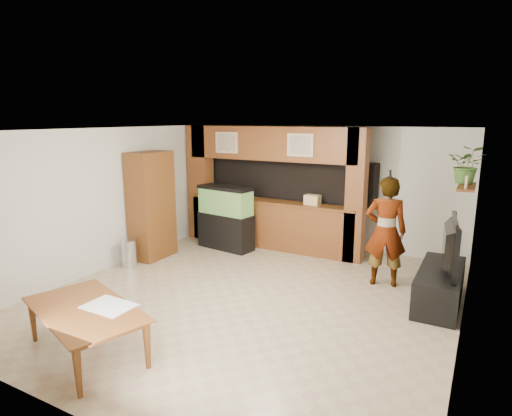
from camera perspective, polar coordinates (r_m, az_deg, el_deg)
The scene contains 20 objects.
floor at distance 6.95m, azimuth -0.64°, elevation -11.60°, with size 6.50×6.50×0.00m, color tan.
ceiling at distance 6.37m, azimuth -0.70°, elevation 10.36°, with size 6.50×6.50×0.00m, color white.
wall_back at distance 9.46m, azimuth 8.97°, elevation 2.85°, with size 6.00×6.00×0.00m, color beige.
wall_left at distance 8.39m, azimuth -18.88°, elevation 1.18°, with size 6.50×6.50×0.00m, color beige.
wall_right at distance 5.76m, azimuth 26.50°, elevation -4.23°, with size 6.50×6.50×0.00m, color beige.
partition at distance 9.26m, azimuth 2.14°, elevation 2.87°, with size 4.20×0.99×2.60m.
wall_clock at distance 8.98m, azimuth -14.31°, elevation 6.00°, with size 0.05×0.25×0.25m.
wall_shelf at distance 7.59m, azimuth 26.29°, elevation 2.56°, with size 0.25×0.90×0.04m, color brown.
pantry_cabinet at distance 8.75m, azimuth -13.79°, elevation 0.34°, with size 0.53×0.87×2.13m, color brown.
trash_can at distance 8.45m, azimuth -16.55°, elevation -5.84°, with size 0.29×0.29×0.53m, color #B2B2B7.
aquarium at distance 9.17m, azimuth -4.05°, elevation -1.39°, with size 1.22×0.46×1.35m.
tv_stand at distance 7.16m, azimuth 23.29°, elevation -9.55°, with size 0.60×1.64×0.55m, color black.
television at distance 6.95m, azimuth 23.74°, elevation -4.46°, with size 1.35×0.18×0.78m, color black.
photo_frame at distance 7.25m, azimuth 26.25°, elevation 3.13°, with size 0.03×0.15×0.20m, color tan.
potted_plant at distance 7.78m, azimuth 26.37°, elevation 5.21°, with size 0.56×0.48×0.62m, color #3B6428.
person at distance 7.42m, azimuth 16.89°, elevation -3.02°, with size 0.68×0.44×1.85m, color #A77D5B.
microphone at distance 7.07m, azimuth 17.50°, elevation 4.25°, with size 0.04×0.04×0.16m, color black.
dining_table at distance 5.64m, azimuth -21.96°, elevation -15.11°, with size 1.68×0.94×0.59m, color brown.
newspaper_a at distance 5.48m, azimuth -19.01°, elevation -12.25°, with size 0.58×0.42×0.01m, color silver.
counter_box at distance 8.72m, azimuth 7.54°, elevation 1.07°, with size 0.31×0.20×0.20m, color tan.
Camera 1 is at (3.10, -5.56, 2.79)m, focal length 30.00 mm.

